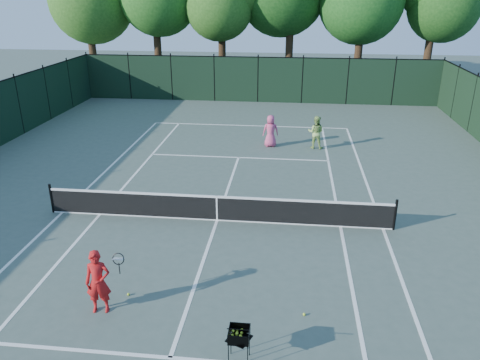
# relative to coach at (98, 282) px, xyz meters

# --- Properties ---
(ground) EXTENTS (90.00, 90.00, 0.00)m
(ground) POSITION_rel_coach_xyz_m (2.04, 5.03, -0.82)
(ground) COLOR #46554B
(ground) RESTS_ON ground
(sideline_doubles_left) EXTENTS (0.10, 23.77, 0.01)m
(sideline_doubles_left) POSITION_rel_coach_xyz_m (-3.44, 5.03, -0.82)
(sideline_doubles_left) COLOR white
(sideline_doubles_left) RESTS_ON ground
(sideline_doubles_right) EXTENTS (0.10, 23.77, 0.01)m
(sideline_doubles_right) POSITION_rel_coach_xyz_m (7.53, 5.03, -0.82)
(sideline_doubles_right) COLOR white
(sideline_doubles_right) RESTS_ON ground
(sideline_singles_left) EXTENTS (0.10, 23.77, 0.01)m
(sideline_singles_left) POSITION_rel_coach_xyz_m (-2.07, 5.03, -0.82)
(sideline_singles_left) COLOR white
(sideline_singles_left) RESTS_ON ground
(sideline_singles_right) EXTENTS (0.10, 23.77, 0.01)m
(sideline_singles_right) POSITION_rel_coach_xyz_m (6.16, 5.03, -0.82)
(sideline_singles_right) COLOR white
(sideline_singles_right) RESTS_ON ground
(baseline_far) EXTENTS (10.97, 0.10, 0.01)m
(baseline_far) POSITION_rel_coach_xyz_m (2.04, 16.91, -0.82)
(baseline_far) COLOR white
(baseline_far) RESTS_ON ground
(service_line_near) EXTENTS (8.23, 0.10, 0.01)m
(service_line_near) POSITION_rel_coach_xyz_m (2.04, -1.37, -0.82)
(service_line_near) COLOR white
(service_line_near) RESTS_ON ground
(service_line_far) EXTENTS (8.23, 0.10, 0.01)m
(service_line_far) POSITION_rel_coach_xyz_m (2.04, 11.43, -0.82)
(service_line_far) COLOR white
(service_line_far) RESTS_ON ground
(center_service_line) EXTENTS (0.10, 12.80, 0.01)m
(center_service_line) POSITION_rel_coach_xyz_m (2.04, 5.03, -0.82)
(center_service_line) COLOR white
(center_service_line) RESTS_ON ground
(tennis_net) EXTENTS (11.69, 0.09, 1.06)m
(tennis_net) POSITION_rel_coach_xyz_m (2.04, 5.03, -0.34)
(tennis_net) COLOR black
(tennis_net) RESTS_ON ground
(fence_far) EXTENTS (24.00, 0.05, 3.00)m
(fence_far) POSITION_rel_coach_xyz_m (2.04, 23.03, 0.68)
(fence_far) COLOR black
(fence_far) RESTS_ON ground
(coach) EXTENTS (0.86, 0.72, 1.63)m
(coach) POSITION_rel_coach_xyz_m (0.00, 0.00, 0.00)
(coach) COLOR red
(coach) RESTS_ON ground
(player_pink) EXTENTS (0.81, 0.57, 1.58)m
(player_pink) POSITION_rel_coach_xyz_m (3.42, 13.27, -0.03)
(player_pink) COLOR #CD4877
(player_pink) RESTS_ON ground
(player_green) EXTENTS (0.87, 0.74, 1.60)m
(player_green) POSITION_rel_coach_xyz_m (5.62, 13.25, -0.02)
(player_green) COLOR #97BD5E
(player_green) RESTS_ON ground
(ball_hopper) EXTENTS (0.57, 0.57, 0.83)m
(ball_hopper) POSITION_rel_coach_xyz_m (3.51, -1.30, -0.12)
(ball_hopper) COLOR black
(ball_hopper) RESTS_ON ground
(loose_ball_near_cart) EXTENTS (0.07, 0.07, 0.07)m
(loose_ball_near_cart) POSITION_rel_coach_xyz_m (4.89, 0.34, -0.78)
(loose_ball_near_cart) COLOR #C1E22E
(loose_ball_near_cart) RESTS_ON ground
(loose_ball_midcourt) EXTENTS (0.07, 0.07, 0.07)m
(loose_ball_midcourt) POSITION_rel_coach_xyz_m (0.44, 0.65, -0.78)
(loose_ball_midcourt) COLOR #C7E62F
(loose_ball_midcourt) RESTS_ON ground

